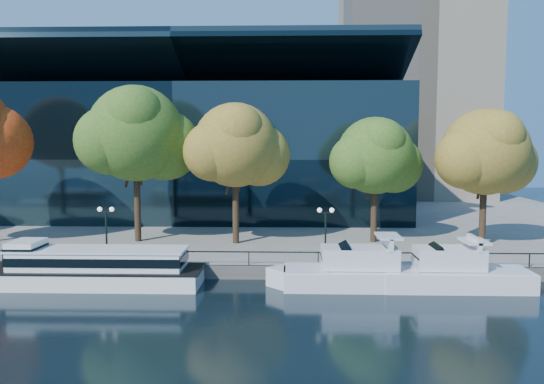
{
  "coord_description": "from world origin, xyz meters",
  "views": [
    {
      "loc": [
        7.78,
        -34.27,
        9.93
      ],
      "look_at": [
        6.53,
        8.0,
        5.84
      ],
      "focal_mm": 35.0,
      "sensor_mm": 36.0,
      "label": 1
    }
  ],
  "objects_px": {
    "cruiser_far": "(449,272)",
    "cruiser_near": "(360,271)",
    "lamp_1": "(106,221)",
    "lamp_2": "(326,222)",
    "tree_2": "(137,136)",
    "tree_3": "(237,147)",
    "tree_5": "(487,154)",
    "tree_4": "(377,157)",
    "tour_boat": "(86,267)"
  },
  "relations": [
    {
      "from": "cruiser_far",
      "to": "lamp_1",
      "type": "xyz_separation_m",
      "value": [
        -24.38,
        3.61,
        2.84
      ]
    },
    {
      "from": "tour_boat",
      "to": "lamp_1",
      "type": "xyz_separation_m",
      "value": [
        0.24,
        3.56,
        2.64
      ]
    },
    {
      "from": "lamp_2",
      "to": "tree_5",
      "type": "bearing_deg",
      "value": 24.68
    },
    {
      "from": "cruiser_far",
      "to": "lamp_2",
      "type": "xyz_separation_m",
      "value": [
        -8.01,
        3.61,
        2.84
      ]
    },
    {
      "from": "tree_5",
      "to": "lamp_1",
      "type": "relative_size",
      "value": 2.89
    },
    {
      "from": "tour_boat",
      "to": "tree_2",
      "type": "relative_size",
      "value": 1.2
    },
    {
      "from": "lamp_2",
      "to": "lamp_1",
      "type": "bearing_deg",
      "value": 180.0
    },
    {
      "from": "cruiser_near",
      "to": "tree_5",
      "type": "bearing_deg",
      "value": 39.76
    },
    {
      "from": "tree_3",
      "to": "tree_4",
      "type": "relative_size",
      "value": 1.11
    },
    {
      "from": "tree_2",
      "to": "tree_3",
      "type": "distance_m",
      "value": 8.9
    },
    {
      "from": "cruiser_near",
      "to": "lamp_1",
      "type": "xyz_separation_m",
      "value": [
        -18.48,
        3.46,
        2.85
      ]
    },
    {
      "from": "tree_3",
      "to": "lamp_1",
      "type": "distance_m",
      "value": 12.72
    },
    {
      "from": "tree_5",
      "to": "lamp_2",
      "type": "height_order",
      "value": "tree_5"
    },
    {
      "from": "tour_boat",
      "to": "cruiser_far",
      "type": "bearing_deg",
      "value": -0.12
    },
    {
      "from": "tree_3",
      "to": "lamp_1",
      "type": "relative_size",
      "value": 3.03
    },
    {
      "from": "cruiser_near",
      "to": "tree_3",
      "type": "bearing_deg",
      "value": 131.85
    },
    {
      "from": "tour_boat",
      "to": "tree_3",
      "type": "height_order",
      "value": "tree_3"
    },
    {
      "from": "cruiser_near",
      "to": "tree_4",
      "type": "height_order",
      "value": "tree_4"
    },
    {
      "from": "cruiser_far",
      "to": "tour_boat",
      "type": "bearing_deg",
      "value": 179.88
    },
    {
      "from": "cruiser_near",
      "to": "tour_boat",
      "type": "bearing_deg",
      "value": -179.69
    },
    {
      "from": "lamp_1",
      "to": "lamp_2",
      "type": "relative_size",
      "value": 1.0
    },
    {
      "from": "cruiser_near",
      "to": "cruiser_far",
      "type": "relative_size",
      "value": 1.14
    },
    {
      "from": "tour_boat",
      "to": "cruiser_near",
      "type": "bearing_deg",
      "value": 0.31
    },
    {
      "from": "tree_2",
      "to": "tree_4",
      "type": "height_order",
      "value": "tree_2"
    },
    {
      "from": "tree_2",
      "to": "cruiser_far",
      "type": "bearing_deg",
      "value": -24.99
    },
    {
      "from": "tree_4",
      "to": "lamp_1",
      "type": "xyz_separation_m",
      "value": [
        -21.35,
        -7.91,
        -4.51
      ]
    },
    {
      "from": "cruiser_far",
      "to": "lamp_1",
      "type": "relative_size",
      "value": 2.74
    },
    {
      "from": "tour_boat",
      "to": "cruiser_far",
      "type": "distance_m",
      "value": 24.62
    },
    {
      "from": "tree_2",
      "to": "lamp_2",
      "type": "bearing_deg",
      "value": -25.34
    },
    {
      "from": "tour_boat",
      "to": "tree_5",
      "type": "distance_m",
      "value": 33.05
    },
    {
      "from": "cruiser_far",
      "to": "cruiser_near",
      "type": "bearing_deg",
      "value": 178.51
    },
    {
      "from": "tree_4",
      "to": "lamp_2",
      "type": "bearing_deg",
      "value": -122.21
    },
    {
      "from": "lamp_2",
      "to": "tree_2",
      "type": "bearing_deg",
      "value": 154.66
    },
    {
      "from": "cruiser_far",
      "to": "tree_4",
      "type": "relative_size",
      "value": 1.0
    },
    {
      "from": "tour_boat",
      "to": "lamp_1",
      "type": "relative_size",
      "value": 4.11
    },
    {
      "from": "tree_2",
      "to": "tree_5",
      "type": "distance_m",
      "value": 30.06
    },
    {
      "from": "tree_4",
      "to": "tree_2",
      "type": "bearing_deg",
      "value": -179.11
    },
    {
      "from": "tree_2",
      "to": "tree_4",
      "type": "xyz_separation_m",
      "value": [
        20.99,
        0.33,
        -1.9
      ]
    },
    {
      "from": "cruiser_far",
      "to": "lamp_1",
      "type": "bearing_deg",
      "value": 171.57
    },
    {
      "from": "tour_boat",
      "to": "lamp_1",
      "type": "height_order",
      "value": "lamp_1"
    },
    {
      "from": "cruiser_near",
      "to": "lamp_1",
      "type": "relative_size",
      "value": 3.12
    },
    {
      "from": "cruiser_far",
      "to": "lamp_2",
      "type": "distance_m",
      "value": 9.23
    },
    {
      "from": "cruiser_far",
      "to": "lamp_1",
      "type": "distance_m",
      "value": 24.81
    },
    {
      "from": "cruiser_far",
      "to": "tree_2",
      "type": "distance_m",
      "value": 28.06
    },
    {
      "from": "cruiser_near",
      "to": "cruiser_far",
      "type": "xyz_separation_m",
      "value": [
        5.9,
        -0.15,
        0.01
      ]
    },
    {
      "from": "lamp_1",
      "to": "cruiser_near",
      "type": "bearing_deg",
      "value": -10.6
    },
    {
      "from": "tree_3",
      "to": "tree_5",
      "type": "relative_size",
      "value": 1.05
    },
    {
      "from": "tree_2",
      "to": "tree_3",
      "type": "height_order",
      "value": "tree_2"
    },
    {
      "from": "cruiser_near",
      "to": "tree_5",
      "type": "relative_size",
      "value": 1.08
    },
    {
      "from": "tree_2",
      "to": "tree_3",
      "type": "xyz_separation_m",
      "value": [
        8.82,
        -0.66,
        -0.99
      ]
    }
  ]
}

